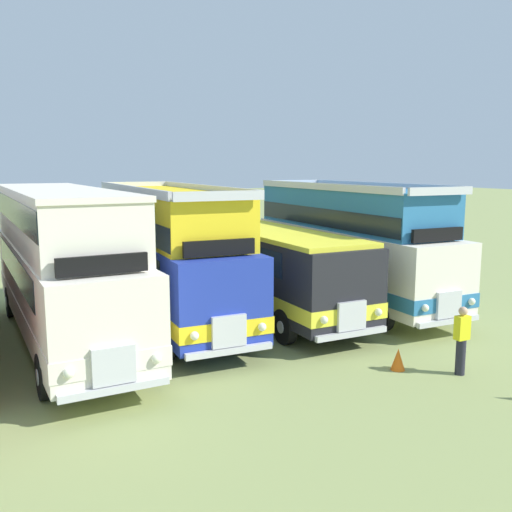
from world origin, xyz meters
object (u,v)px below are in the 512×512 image
at_px(bus_fourth_in_row, 268,264).
at_px(marshal_person, 461,340).
at_px(bus_second_in_row, 61,258).
at_px(cone_near_end, 398,359).
at_px(bus_fifth_in_row, 349,241).
at_px(bus_third_in_row, 169,252).

bearing_deg(bus_fourth_in_row, marshal_person, -77.87).
height_order(bus_fourth_in_row, marshal_person, bus_fourth_in_row).
relative_size(bus_second_in_row, bus_fourth_in_row, 1.18).
height_order(bus_second_in_row, cone_near_end, bus_second_in_row).
distance_m(cone_near_end, marshal_person, 1.62).
height_order(bus_second_in_row, bus_fifth_in_row, bus_fifth_in_row).
height_order(bus_second_in_row, bus_third_in_row, bus_third_in_row).
bearing_deg(cone_near_end, bus_fifth_in_row, 64.89).
distance_m(bus_third_in_row, bus_fifth_in_row, 6.83).
bearing_deg(bus_fourth_in_row, cone_near_end, -86.45).
relative_size(bus_second_in_row, cone_near_end, 20.68).
xyz_separation_m(bus_third_in_row, marshal_person, (4.98, -7.79, -1.47)).
bearing_deg(cone_near_end, bus_third_in_row, 118.97).
distance_m(bus_third_in_row, bus_fourth_in_row, 3.49).
xyz_separation_m(bus_third_in_row, bus_fourth_in_row, (3.41, -0.47, -0.61)).
bearing_deg(bus_fifth_in_row, marshal_person, -104.02).
distance_m(bus_second_in_row, bus_third_in_row, 3.47).
distance_m(bus_second_in_row, bus_fourth_in_row, 6.86).
distance_m(bus_fifth_in_row, marshal_person, 7.73).
height_order(bus_fifth_in_row, marshal_person, bus_fifth_in_row).
distance_m(bus_fourth_in_row, bus_fifth_in_row, 3.47).
height_order(bus_second_in_row, marshal_person, bus_second_in_row).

